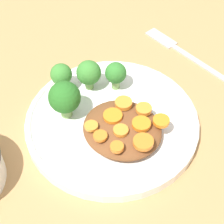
# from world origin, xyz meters

# --- Properties ---
(ground_plane) EXTENTS (4.00, 4.00, 0.00)m
(ground_plane) POSITION_xyz_m (0.00, 0.00, 0.00)
(ground_plane) COLOR tan
(plate) EXTENTS (0.26, 0.26, 0.02)m
(plate) POSITION_xyz_m (0.00, 0.00, 0.01)
(plate) COLOR white
(plate) RESTS_ON ground_plane
(stew_mound) EXTENTS (0.11, 0.11, 0.02)m
(stew_mound) POSITION_xyz_m (0.01, 0.03, 0.03)
(stew_mound) COLOR brown
(stew_mound) RESTS_ON plate
(broccoli_floret_0) EXTENTS (0.03, 0.03, 0.05)m
(broccoli_floret_0) POSITION_xyz_m (-0.06, -0.04, 0.05)
(broccoli_floret_0) COLOR #7FA85B
(broccoli_floret_0) RESTS_ON plate
(broccoli_floret_1) EXTENTS (0.05, 0.05, 0.06)m
(broccoli_floret_1) POSITION_xyz_m (0.04, -0.06, 0.05)
(broccoli_floret_1) COLOR #7FA85B
(broccoli_floret_1) RESTS_ON plate
(broccoli_floret_2) EXTENTS (0.04, 0.04, 0.05)m
(broccoli_floret_2) POSITION_xyz_m (-0.03, -0.07, 0.05)
(broccoli_floret_2) COLOR #759E51
(broccoli_floret_2) RESTS_ON plate
(broccoli_floret_3) EXTENTS (0.03, 0.03, 0.05)m
(broccoli_floret_3) POSITION_xyz_m (0.00, -0.10, 0.05)
(broccoli_floret_3) COLOR #759E51
(broccoli_floret_3) RESTS_ON plate
(carrot_slice_0) EXTENTS (0.02, 0.02, 0.00)m
(carrot_slice_0) POSITION_xyz_m (0.05, 0.00, 0.04)
(carrot_slice_0) COLOR orange
(carrot_slice_0) RESTS_ON stew_mound
(carrot_slice_1) EXTENTS (0.03, 0.03, 0.01)m
(carrot_slice_1) POSITION_xyz_m (0.00, 0.05, 0.04)
(carrot_slice_1) COLOR orange
(carrot_slice_1) RESTS_ON stew_mound
(carrot_slice_2) EXTENTS (0.03, 0.03, 0.01)m
(carrot_slice_2) POSITION_xyz_m (0.02, 0.07, 0.04)
(carrot_slice_2) COLOR orange
(carrot_slice_2) RESTS_ON stew_mound
(carrot_slice_3) EXTENTS (0.03, 0.03, 0.01)m
(carrot_slice_3) POSITION_xyz_m (-0.02, 0.01, 0.04)
(carrot_slice_3) COLOR orange
(carrot_slice_3) RESTS_ON stew_mound
(carrot_slice_4) EXTENTS (0.03, 0.03, 0.01)m
(carrot_slice_4) POSITION_xyz_m (0.01, 0.01, 0.04)
(carrot_slice_4) COLOR orange
(carrot_slice_4) RESTS_ON stew_mound
(carrot_slice_5) EXTENTS (0.02, 0.02, 0.00)m
(carrot_slice_5) POSITION_xyz_m (0.05, 0.02, 0.04)
(carrot_slice_5) COLOR orange
(carrot_slice_5) RESTS_ON stew_mound
(carrot_slice_6) EXTENTS (0.02, 0.02, 0.01)m
(carrot_slice_6) POSITION_xyz_m (-0.02, 0.04, 0.04)
(carrot_slice_6) COLOR orange
(carrot_slice_6) RESTS_ON stew_mound
(carrot_slice_7) EXTENTS (0.02, 0.02, 0.01)m
(carrot_slice_7) POSITION_xyz_m (0.05, 0.05, 0.04)
(carrot_slice_7) COLOR orange
(carrot_slice_7) RESTS_ON stew_mound
(carrot_slice_8) EXTENTS (0.02, 0.02, 0.01)m
(carrot_slice_8) POSITION_xyz_m (0.03, 0.04, 0.04)
(carrot_slice_8) COLOR orange
(carrot_slice_8) RESTS_ON stew_mound
(carrot_slice_9) EXTENTS (0.02, 0.02, 0.01)m
(carrot_slice_9) POSITION_xyz_m (-0.02, 0.07, 0.04)
(carrot_slice_9) COLOR orange
(carrot_slice_9) RESTS_ON stew_mound
(fork) EXTENTS (0.05, 0.21, 0.01)m
(fork) POSITION_xyz_m (-0.22, -0.01, 0.00)
(fork) COLOR #B7B7B7
(fork) RESTS_ON ground_plane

